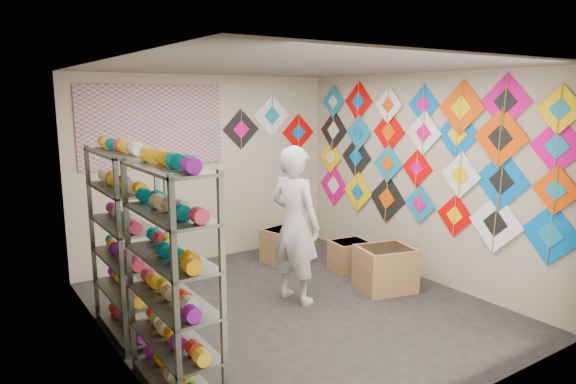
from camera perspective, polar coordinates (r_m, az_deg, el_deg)
ground at (r=6.06m, az=0.82°, el=-12.71°), size 4.50×4.50×0.00m
room_walls at (r=5.62m, az=0.86°, el=2.89°), size 4.50×4.50×4.50m
shelf_rack_front at (r=4.23m, az=-12.73°, el=-9.69°), size 0.40×1.10×1.90m
shelf_rack_back at (r=5.41m, az=-17.77°, el=-5.45°), size 0.40×1.10×1.90m
string_spools at (r=4.79m, az=-15.63°, el=-6.23°), size 0.12×2.36×0.12m
kite_wall_display at (r=6.91m, az=14.72°, el=3.83°), size 0.06×4.29×2.05m
back_wall_kites at (r=8.04m, az=-1.93°, el=7.40°), size 1.66×0.02×0.90m
poster at (r=7.22m, az=-14.75°, el=7.08°), size 2.00×0.01×1.10m
shopkeeper at (r=5.98m, az=0.79°, el=-3.65°), size 0.89×0.77×1.85m
carton_a at (r=6.60m, az=10.75°, el=-8.36°), size 0.77×0.69×0.55m
carton_b at (r=7.28m, az=6.87°, el=-7.01°), size 0.56×0.48×0.41m
carton_c at (r=7.51m, az=-0.27°, el=-6.03°), size 0.64×0.67×0.50m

